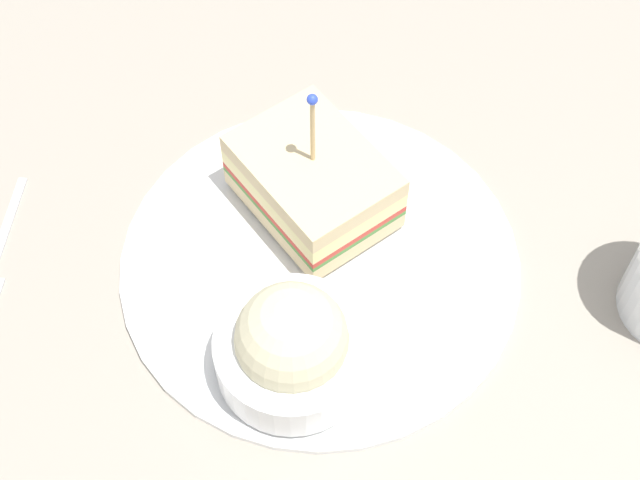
{
  "coord_description": "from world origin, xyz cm",
  "views": [
    {
      "loc": [
        -32.37,
        -6.84,
        53.06
      ],
      "look_at": [
        0.0,
        0.0,
        2.93
      ],
      "focal_mm": 52.46,
      "sensor_mm": 36.0,
      "label": 1
    }
  ],
  "objects": [
    {
      "name": "coleslaw_bowl",
      "position": [
        -8.02,
        0.16,
        3.45
      ],
      "size": [
        9.44,
        9.44,
        6.8
      ],
      "color": "white",
      "rests_on": "plate"
    },
    {
      "name": "plate",
      "position": [
        0.0,
        0.0,
        0.46
      ],
      "size": [
        26.6,
        26.6,
        0.93
      ],
      "primitive_type": "cylinder",
      "color": "white",
      "rests_on": "ground_plane"
    },
    {
      "name": "sandwich_half_center",
      "position": [
        4.2,
        1.36,
        3.37
      ],
      "size": [
        12.6,
        12.84,
        10.86
      ],
      "color": "beige",
      "rests_on": "plate"
    },
    {
      "name": "ground_plane",
      "position": [
        0.0,
        0.0,
        -1.0
      ],
      "size": [
        117.38,
        117.38,
        2.0
      ],
      "primitive_type": "cube",
      "color": "#9E9384"
    }
  ]
}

